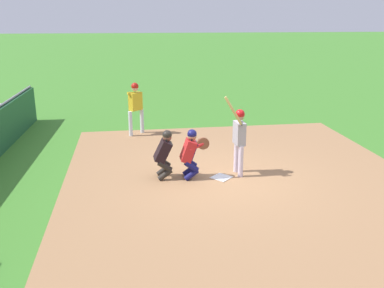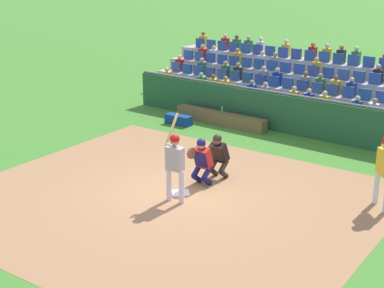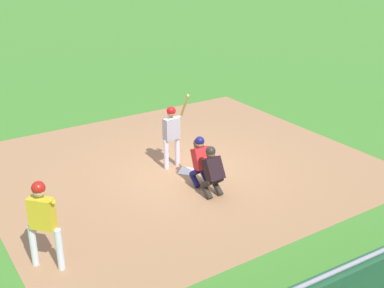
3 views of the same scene
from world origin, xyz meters
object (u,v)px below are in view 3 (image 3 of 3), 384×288
Objects in this scene: home_plate_marker at (188,171)px; on_deck_batter at (42,216)px; home_plate_umpire at (212,170)px; batter_at_plate at (172,130)px; catcher_crouching at (201,158)px.

home_plate_marker is 0.24× the size of on_deck_batter.
on_deck_batter reaches higher than home_plate_umpire.
catcher_crouching is at bearing -84.37° from batter_at_plate.
home_plate_umpire is 0.71× the size of on_deck_batter.
home_plate_umpire is (-0.08, -0.66, -0.03)m from catcher_crouching.
batter_at_plate reaches higher than home_plate_marker.
home_plate_marker is at bearing 84.28° from catcher_crouching.
home_plate_marker is 1.18m from batter_at_plate.
on_deck_batter reaches higher than home_plate_marker.
on_deck_batter is (-4.25, -1.45, 0.38)m from catcher_crouching.
home_plate_marker is 1.60m from home_plate_umpire.
on_deck_batter reaches higher than catcher_crouching.
catcher_crouching is 0.67m from home_plate_umpire.
home_plate_umpire is (-0.16, -1.44, 0.68)m from home_plate_marker.
home_plate_marker is at bearing 83.75° from home_plate_umpire.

